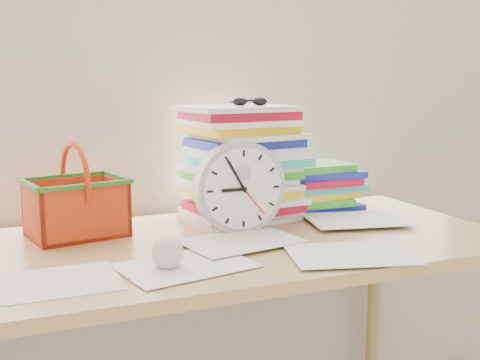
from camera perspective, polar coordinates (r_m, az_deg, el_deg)
name	(u,v)px	position (r m, az deg, el deg)	size (l,w,h in m)	color
curtain	(187,30)	(1.86, -5.06, 13.96)	(2.40, 0.01, 2.50)	beige
desk	(234,267)	(1.57, -0.53, -8.26)	(1.40, 0.70, 0.75)	tan
paper_stack	(244,163)	(1.74, 0.37, 1.61)	(0.33, 0.27, 0.33)	white
clock	(240,187)	(1.59, -0.03, -0.70)	(0.25, 0.25, 0.05)	#A7A8AA
sunglasses	(250,101)	(1.71, 0.95, 7.47)	(0.12, 0.10, 0.03)	black
book_stack	(319,186)	(1.90, 7.52, -0.61)	(0.25, 0.19, 0.15)	white
basket	(75,191)	(1.61, -15.33, -0.97)	(0.24, 0.19, 0.24)	#E54316
crumpled_ball	(167,252)	(1.31, -6.92, -6.81)	(0.07, 0.07, 0.07)	silver
scattered_papers	(234,237)	(1.55, -0.54, -5.41)	(1.26, 0.42, 0.02)	white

